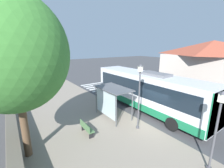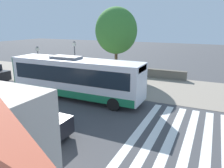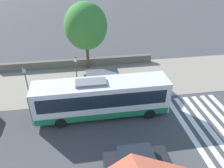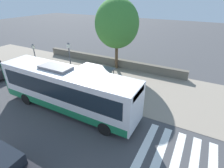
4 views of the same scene
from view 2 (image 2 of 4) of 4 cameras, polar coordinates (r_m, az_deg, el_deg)
name	(u,v)px [view 2 (image 2 of 4)]	position (r m, az deg, el deg)	size (l,w,h in m)	color
ground_plane	(70,89)	(22.08, -10.84, -1.41)	(120.00, 120.00, 0.00)	#424244
sidewalk_plaza	(93,79)	(25.70, -4.97, 1.22)	(9.00, 44.00, 0.02)	gray
crosswalk_stripes	(180,136)	(13.59, 17.46, -12.89)	(9.00, 5.25, 0.01)	silver
stone_wall	(108,69)	(29.06, -0.98, 3.98)	(0.60, 20.00, 1.04)	#6B6356
bus	(75,77)	(18.94, -9.54, 1.76)	(2.69, 11.88, 3.64)	silver
bus_shelter	(100,68)	(21.56, -3.11, 4.28)	(1.86, 3.26, 2.54)	#515459
pedestrian	(134,90)	(18.53, 5.70, -1.47)	(0.34, 0.22, 1.59)	#2D3347
bench	(103,77)	(24.89, -2.26, 1.88)	(0.40, 1.46, 0.88)	#4C7247
street_lamp_near	(75,60)	(22.33, -9.64, 6.11)	(0.28, 0.28, 4.68)	#4C4C51
street_lamp_far	(38,61)	(25.26, -18.66, 5.71)	(0.28, 0.28, 4.00)	#4C4C51
shade_tree	(116,31)	(27.35, 1.11, 13.73)	(5.11, 5.11, 8.31)	brown
parked_car_far_lane	(33,120)	(13.50, -19.98, -8.94)	(1.98, 4.37, 1.91)	black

